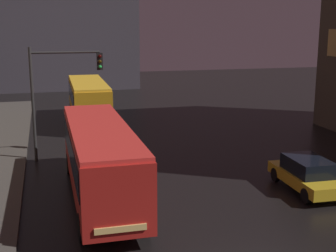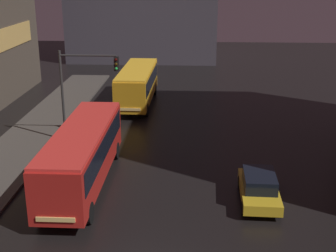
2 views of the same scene
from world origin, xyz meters
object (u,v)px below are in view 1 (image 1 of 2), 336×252
traffic_light_main (58,83)px  bus_far (88,97)px  bus_near (100,154)px  car_taxi (307,174)px

traffic_light_main → bus_far: bearing=75.7°
bus_far → traffic_light_main: 9.87m
bus_near → traffic_light_main: size_ratio=1.73×
car_taxi → traffic_light_main: bearing=-35.0°
bus_near → traffic_light_main: (-1.36, 6.43, 2.20)m
bus_near → car_taxi: 9.05m
bus_near → bus_far: size_ratio=1.09×
car_taxi → traffic_light_main: traffic_light_main is taller
traffic_light_main → car_taxi: bearing=-36.9°
bus_near → bus_far: (1.01, 15.74, -0.03)m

